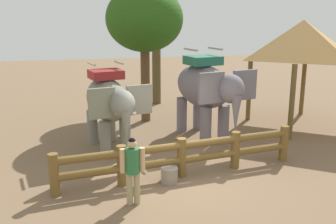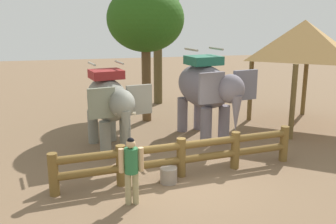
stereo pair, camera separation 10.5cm
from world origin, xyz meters
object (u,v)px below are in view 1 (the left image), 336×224
Objects in this scene: elephant_near_left at (109,102)px; thatched_shelter at (303,40)px; log_fence at (182,155)px; elephant_center at (206,89)px; tourist_woman_in_black at (133,166)px; tree_back_center at (144,20)px; feed_bucket at (169,175)px.

thatched_shelter is (7.33, 1.19, 1.71)m from elephant_near_left.
log_fence is 1.81× the size of elephant_center.
log_fence is 1.96m from tourist_woman_in_black.
tree_back_center is 12.23× the size of feed_bucket.
thatched_shelter is at bearing 34.23° from tourist_woman_in_black.
elephant_center is (1.70, 2.97, 1.14)m from log_fence.
elephant_center is 5.35m from tourist_woman_in_black.
tree_back_center reaches higher than log_fence.
tourist_woman_in_black is at bearing -140.35° from log_fence.
elephant_near_left is 7.62m from thatched_shelter.
elephant_center is (3.33, 0.50, 0.18)m from elephant_near_left.
elephant_near_left is at bearing 123.25° from log_fence.
elephant_center is 2.35× the size of tourist_woman_in_black.
tourist_woman_in_black reaches higher than log_fence.
tourist_woman_in_black is at bearing -87.98° from elephant_near_left.
elephant_near_left is at bearing -171.45° from elephant_center.
tree_back_center is at bearing 61.50° from elephant_near_left.
elephant_center is 4.34m from thatched_shelter.
log_fence reaches higher than feed_bucket.
tourist_woman_in_black is 1.58m from feed_bucket.
elephant_near_left is 2.10× the size of tourist_woman_in_black.
thatched_shelter reaches higher than tourist_woman_in_black.
elephant_near_left is 3.37m from elephant_center.
tree_back_center is at bearing 119.47° from elephant_center.
tree_back_center is (1.77, 3.26, 2.43)m from elephant_near_left.
log_fence is at bearing -119.83° from elephant_center.
feed_bucket is (1.08, 0.91, -0.71)m from tourist_woman_in_black.
feed_bucket is at bearing -95.31° from tree_back_center.
elephant_center reaches higher than log_fence.
tourist_woman_in_black is 3.63× the size of feed_bucket.
log_fence is 3.11m from elephant_near_left.
log_fence is at bearing 37.87° from feed_bucket.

